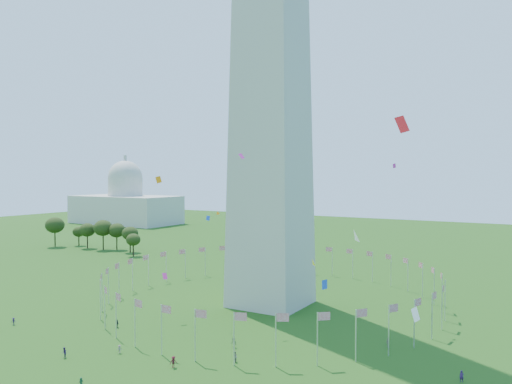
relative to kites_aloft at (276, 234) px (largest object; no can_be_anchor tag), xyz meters
The scene contains 6 objects.
ground 35.67m from the kites_aloft, 121.45° to the right, with size 600.00×600.00×0.00m, color #1A440F.
flag_ring 33.70m from the kites_aloft, 120.82° to the left, with size 80.24×80.24×9.00m.
capitol_building 249.38m from the kites_aloft, 141.48° to the left, with size 70.00×35.00×46.00m, color beige, non-canonical shape.
crowd 30.54m from the kites_aloft, 120.31° to the right, with size 94.88×52.86×1.97m.
kites_aloft is the anchor object (origin of this frame).
tree_line_west 140.48m from the kites_aloft, 151.78° to the left, with size 55.29×15.13×12.78m.
Camera 1 is at (58.57, -56.40, 31.86)m, focal length 35.00 mm.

